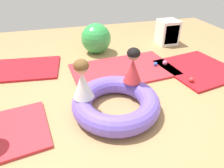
% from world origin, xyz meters
% --- Properties ---
extents(ground_plane, '(8.00, 8.00, 0.00)m').
position_xyz_m(ground_plane, '(0.00, 0.00, 0.00)').
color(ground_plane, tan).
extents(gym_mat_far_left, '(1.96, 1.28, 0.04)m').
position_xyz_m(gym_mat_far_left, '(0.37, 0.94, 0.02)').
color(gym_mat_far_left, red).
rests_on(gym_mat_far_left, ground).
extents(gym_mat_near_right, '(1.41, 1.42, 0.04)m').
position_xyz_m(gym_mat_near_right, '(1.73, 0.61, 0.02)').
color(gym_mat_near_right, '#B21923').
rests_on(gym_mat_near_right, ground).
extents(gym_mat_near_left, '(1.61, 1.07, 0.04)m').
position_xyz_m(gym_mat_near_left, '(-1.55, 1.49, 0.02)').
color(gym_mat_near_left, '#B21923').
rests_on(gym_mat_near_left, ground).
extents(inflatable_cushion, '(1.19, 1.19, 0.27)m').
position_xyz_m(inflatable_cushion, '(-0.10, -0.13, 0.13)').
color(inflatable_cushion, '#7056D1').
rests_on(inflatable_cushion, ground).
extents(child_in_red, '(0.37, 0.37, 0.51)m').
position_xyz_m(child_in_red, '(0.23, 0.14, 0.52)').
color(child_in_red, red).
rests_on(child_in_red, inflatable_cushion).
extents(child_in_white, '(0.36, 0.36, 0.53)m').
position_xyz_m(child_in_white, '(-0.51, -0.07, 0.52)').
color(child_in_white, white).
rests_on(child_in_white, inflatable_cushion).
extents(play_ball_red, '(0.08, 0.08, 0.08)m').
position_xyz_m(play_ball_red, '(1.31, 0.20, 0.08)').
color(play_ball_red, red).
rests_on(play_ball_red, gym_mat_near_right).
extents(play_ball_pink, '(0.09, 0.09, 0.09)m').
position_xyz_m(play_ball_pink, '(1.18, 0.88, 0.09)').
color(play_ball_pink, pink).
rests_on(play_ball_pink, gym_mat_near_right).
extents(play_ball_teal, '(0.09, 0.09, 0.09)m').
position_xyz_m(play_ball_teal, '(0.39, 0.68, 0.09)').
color(play_ball_teal, teal).
rests_on(play_ball_teal, gym_mat_far_left).
extents(play_ball_blue, '(0.07, 0.07, 0.07)m').
position_xyz_m(play_ball_blue, '(0.99, 0.90, 0.08)').
color(play_ball_blue, blue).
rests_on(play_ball_blue, gym_mat_far_left).
extents(exercise_ball_large, '(0.64, 0.64, 0.64)m').
position_xyz_m(exercise_ball_large, '(0.06, 1.93, 0.32)').
color(exercise_ball_large, green).
rests_on(exercise_ball_large, ground).
extents(storage_cube, '(0.44, 0.44, 0.56)m').
position_xyz_m(storage_cube, '(1.82, 2.00, 0.28)').
color(storage_cube, white).
rests_on(storage_cube, ground).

